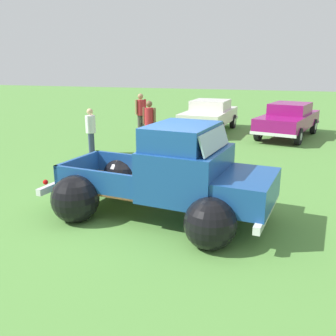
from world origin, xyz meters
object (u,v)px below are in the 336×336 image
Objects in this scene: show_car_1 at (288,119)px; spectator_2 at (149,121)px; show_car_0 at (210,114)px; lane_cone_0 at (194,177)px; spectator_1 at (91,129)px; vintage_pickup_truck at (174,182)px; spectator_0 at (141,111)px.

spectator_2 is at bearing -37.07° from show_car_1.
lane_cone_0 is at bearing 12.37° from show_car_0.
show_car_0 is 3.49m from show_car_1.
spectator_2 reaches higher than spectator_1.
spectator_1 is at bearing 141.10° from vintage_pickup_truck.
spectator_0 is 7.59m from lane_cone_0.
vintage_pickup_truck is 10.30m from show_car_0.
show_car_1 is at bearing 136.86° from spectator_2.
spectator_1 is 0.91× the size of spectator_2.
spectator_0 is (-6.13, -1.54, 0.26)m from show_car_1.
spectator_0 is at bearing -105.86° from spectator_1.
show_car_1 is 2.98× the size of spectator_1.
spectator_2 is at bearing -14.49° from show_car_0.
spectator_1 is at bearing -23.12° from show_car_0.
show_car_1 is 2.62× the size of spectator_0.
vintage_pickup_truck reaches higher than show_car_1.
show_car_1 is at bearing 84.67° from vintage_pickup_truck.
vintage_pickup_truck is 10.08m from show_car_1.
show_car_0 and show_car_1 have the same top height.
lane_cone_0 is at bearing 137.58° from spectator_1.
show_car_1 is at bearing 74.94° from lane_cone_0.
spectator_0 is 2.72m from spectator_2.
spectator_1 reaches higher than show_car_1.
vintage_pickup_truck reaches higher than lane_cone_0.
show_car_0 is 4.49m from spectator_2.
spectator_2 is at bearing 123.82° from lane_cone_0.
lane_cone_0 is (1.34, -8.30, -0.47)m from show_car_0.
lane_cone_0 is (4.23, -2.45, -0.59)m from spectator_1.
spectator_1 is at bearing -35.29° from show_car_1.
vintage_pickup_truck is at bearing 122.07° from spectator_1.
show_car_1 is (2.10, 9.86, 0.02)m from vintage_pickup_truck.
spectator_2 is (1.29, -2.39, -0.04)m from spectator_0.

